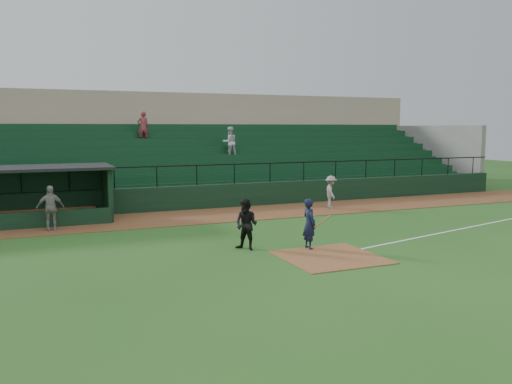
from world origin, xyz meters
name	(u,v)px	position (x,y,z in m)	size (l,w,h in m)	color
ground	(315,251)	(0.00, 0.00, 0.00)	(90.00, 90.00, 0.00)	#25541B
warning_track	(231,214)	(0.00, 8.00, 0.01)	(40.00, 4.00, 0.03)	brown
home_plate_dirt	(330,257)	(0.00, -1.00, 0.01)	(3.00, 3.00, 0.03)	brown
foul_line	(471,227)	(8.00, 1.20, 0.01)	(18.00, 0.09, 0.01)	white
stadium_structure	(183,156)	(0.00, 16.46, 2.30)	(38.00, 13.08, 6.40)	black
dugout	(2,192)	(-9.75, 9.56, 1.33)	(8.90, 3.20, 2.42)	black
batter_at_plate	(309,224)	(-0.06, 0.27, 0.86)	(1.00, 0.68, 1.72)	black
umpire	(246,225)	(-2.03, 1.02, 0.85)	(0.82, 0.64, 1.69)	black
runner	(331,192)	(5.25, 7.76, 0.85)	(1.05, 0.61, 1.63)	gray
dugout_player_a	(50,208)	(-7.93, 7.06, 0.92)	(1.04, 0.43, 1.77)	gray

